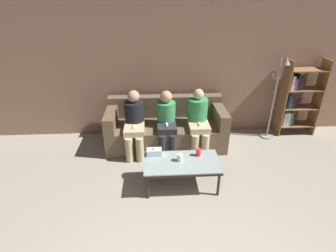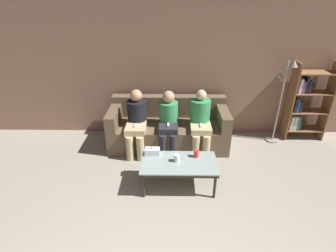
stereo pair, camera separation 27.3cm
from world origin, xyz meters
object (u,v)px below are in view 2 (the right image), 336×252
object	(u,v)px
couch	(169,128)
seated_person_mid_right	(200,119)
standing_lamp	(283,94)
seated_person_left_end	(136,119)
bookshelf	(304,103)
cup_near_left	(196,153)
cup_near_right	(177,158)
tissue_box	(152,151)
coffee_table	(179,164)
seated_person_mid_left	(168,120)

from	to	relation	value
couch	seated_person_mid_right	bearing A→B (deg)	-20.03
standing_lamp	seated_person_left_end	size ratio (longest dim) A/B	1.42
bookshelf	seated_person_left_end	world-z (taller)	bookshelf
cup_near_left	cup_near_right	world-z (taller)	cup_near_left
cup_near_left	tissue_box	size ratio (longest dim) A/B	0.52
cup_near_right	bookshelf	bearing A→B (deg)	32.14
tissue_box	seated_person_left_end	distance (m)	0.91
coffee_table	cup_near_left	distance (m)	0.31
seated_person_left_end	standing_lamp	bearing A→B (deg)	8.00
coffee_table	cup_near_right	world-z (taller)	cup_near_right
couch	bookshelf	size ratio (longest dim) A/B	1.43
tissue_box	seated_person_mid_right	bearing A→B (deg)	47.28
coffee_table	tissue_box	world-z (taller)	tissue_box
cup_near_right	standing_lamp	bearing A→B (deg)	35.69
cup_near_right	seated_person_mid_right	bearing A→B (deg)	67.50
tissue_box	seated_person_left_end	bearing A→B (deg)	111.69
coffee_table	standing_lamp	distance (m)	2.41
cup_near_right	bookshelf	distance (m)	2.86
couch	cup_near_left	distance (m)	1.20
standing_lamp	cup_near_right	bearing A→B (deg)	-144.31
couch	seated_person_mid_left	xyz separation A→B (m)	(0.00, -0.21, 0.27)
cup_near_left	cup_near_right	bearing A→B (deg)	-157.57
cup_near_right	seated_person_left_end	size ratio (longest dim) A/B	0.10
seated_person_mid_right	tissue_box	bearing A→B (deg)	-132.72
couch	seated_person_mid_left	world-z (taller)	seated_person_mid_left
seated_person_mid_right	coffee_table	bearing A→B (deg)	-110.58
cup_near_right	tissue_box	bearing A→B (deg)	154.36
seated_person_left_end	seated_person_mid_right	xyz separation A→B (m)	(1.12, 0.02, 0.00)
couch	seated_person_mid_right	xyz separation A→B (m)	(0.56, -0.20, 0.28)
coffee_table	tissue_box	distance (m)	0.45
cup_near_right	coffee_table	bearing A→B (deg)	-34.64
cup_near_left	cup_near_right	size ratio (longest dim) A/B	1.05
coffee_table	standing_lamp	size ratio (longest dim) A/B	0.69
tissue_box	standing_lamp	distance (m)	2.62
tissue_box	bookshelf	xyz separation A→B (m)	(2.78, 1.34, 0.24)
couch	coffee_table	size ratio (longest dim) A/B	1.97
cup_near_left	seated_person_mid_left	bearing A→B (deg)	115.09
couch	cup_near_right	bearing A→B (deg)	-83.75
seated_person_mid_right	cup_near_left	bearing A→B (deg)	-98.58
seated_person_mid_right	cup_near_right	bearing A→B (deg)	-112.50
standing_lamp	seated_person_mid_right	distance (m)	1.57
cup_near_right	bookshelf	xyz separation A→B (m)	(2.41, 1.52, 0.24)
couch	seated_person_left_end	size ratio (longest dim) A/B	1.93
coffee_table	seated_person_mid_right	bearing A→B (deg)	69.42
couch	cup_near_left	xyz separation A→B (m)	(0.42, -1.11, 0.16)
couch	cup_near_left	world-z (taller)	couch
cup_near_left	seated_person_left_end	world-z (taller)	seated_person_left_end
cup_near_left	cup_near_right	xyz separation A→B (m)	(-0.29, -0.12, -0.00)
bookshelf	standing_lamp	size ratio (longest dim) A/B	0.95
bookshelf	couch	bearing A→B (deg)	-173.56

